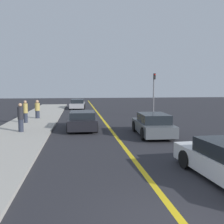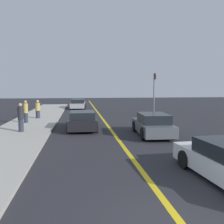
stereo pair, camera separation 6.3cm
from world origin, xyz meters
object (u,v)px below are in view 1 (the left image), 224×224
Objects in this scene: pedestrian_by_sign at (37,109)px; traffic_light at (154,91)px; pedestrian_far_standing at (25,112)px; car_ahead_center at (153,125)px; car_far_distant at (82,120)px; car_parked_left_lot at (78,104)px; pedestrian_mid_group at (21,117)px.

traffic_light is at bearing 1.73° from pedestrian_by_sign.
pedestrian_far_standing is at bearing -99.82° from pedestrian_by_sign.
car_ahead_center reaches higher than car_far_distant.
car_parked_left_lot is at bearing 105.87° from car_ahead_center.
traffic_light is (10.72, 7.06, 1.52)m from pedestrian_mid_group.
car_ahead_center is at bearing -46.28° from pedestrian_by_sign.
car_ahead_center is 11.57m from pedestrian_by_sign.
pedestrian_mid_group is at bearing -163.45° from car_far_distant.
car_ahead_center is 2.71× the size of pedestrian_by_sign.
car_parked_left_lot is 2.96× the size of pedestrian_by_sign.
pedestrian_mid_group is 12.93m from traffic_light.
car_parked_left_lot is at bearing 71.95° from pedestrian_by_sign.
pedestrian_by_sign is (0.47, 2.74, -0.07)m from pedestrian_far_standing.
pedestrian_mid_group is (-7.97, 1.62, 0.38)m from car_ahead_center.
pedestrian_mid_group is 1.03× the size of pedestrian_far_standing.
car_parked_left_lot is (-0.30, 16.54, -0.01)m from car_far_distant.
pedestrian_mid_group reaches higher than pedestrian_by_sign.
car_far_distant is 2.42× the size of pedestrian_far_standing.
car_parked_left_lot is 14.19m from pedestrian_far_standing.
car_ahead_center is at bearing -107.63° from traffic_light.
pedestrian_far_standing is 11.74m from traffic_light.
car_far_distant is at bearing 15.62° from pedestrian_mid_group.
car_ahead_center is 8.14m from pedestrian_mid_group.
car_far_distant is 5.24m from pedestrian_far_standing.
pedestrian_far_standing is (-8.47, 5.62, 0.35)m from car_ahead_center.
pedestrian_far_standing reaches higher than car_parked_left_lot.
car_ahead_center is at bearing -32.01° from car_far_distant.
car_parked_left_lot is 1.15× the size of traffic_light.
traffic_light reaches higher than pedestrian_far_standing.
car_ahead_center is 1.05× the size of traffic_light.
traffic_light is at bearing 33.37° from pedestrian_mid_group.
pedestrian_mid_group is (-3.51, -17.61, 0.41)m from car_parked_left_lot.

